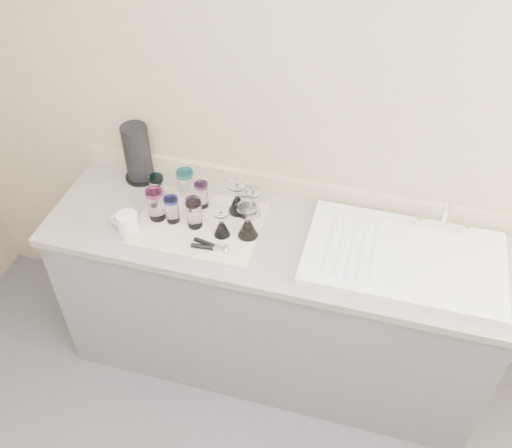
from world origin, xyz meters
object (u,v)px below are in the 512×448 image
(white_mug, at_px, (127,223))
(can_opener, at_px, (211,246))
(goblet_back_right, at_px, (253,207))
(goblet_front_right, at_px, (248,226))
(tumbler_teal, at_px, (157,188))
(tumbler_cyan, at_px, (186,185))
(goblet_extra, at_px, (246,206))
(paper_towel_roll, at_px, (138,154))
(tumbler_magenta, at_px, (156,204))
(sink_unit, at_px, (405,257))
(goblet_front_left, at_px, (222,227))
(goblet_back_left, at_px, (238,202))
(tumbler_lavender, at_px, (194,213))
(tumbler_purple, at_px, (202,195))

(white_mug, bearing_deg, can_opener, -1.81)
(goblet_back_right, height_order, goblet_front_right, goblet_front_right)
(tumbler_teal, relative_size, tumbler_cyan, 0.86)
(tumbler_teal, bearing_deg, tumbler_cyan, 19.50)
(goblet_extra, bearing_deg, goblet_front_right, -71.04)
(paper_towel_roll, bearing_deg, goblet_front_right, -22.68)
(tumbler_magenta, relative_size, paper_towel_roll, 0.53)
(tumbler_magenta, relative_size, white_mug, 1.17)
(sink_unit, bearing_deg, paper_towel_roll, 170.13)
(goblet_front_left, relative_size, goblet_front_right, 0.81)
(tumbler_teal, xyz_separation_m, goblet_extra, (0.42, 0.01, -0.02))
(goblet_front_left, bearing_deg, goblet_back_left, 82.45)
(tumbler_cyan, bearing_deg, tumbler_lavender, -58.73)
(tumbler_lavender, distance_m, goblet_back_left, 0.21)
(goblet_back_left, height_order, paper_towel_roll, paper_towel_roll)
(tumbler_purple, bearing_deg, tumbler_magenta, -141.52)
(paper_towel_roll, bearing_deg, tumbler_purple, -19.13)
(goblet_back_right, bearing_deg, white_mug, -154.00)
(goblet_extra, distance_m, paper_towel_roll, 0.59)
(can_opener, relative_size, white_mug, 1.23)
(tumbler_teal, xyz_separation_m, white_mug, (-0.05, -0.22, -0.03))
(tumbler_lavender, xyz_separation_m, paper_towel_roll, (-0.37, 0.26, 0.06))
(tumbler_teal, relative_size, goblet_front_left, 1.03)
(tumbler_magenta, distance_m, goblet_back_left, 0.36)
(sink_unit, height_order, goblet_back_right, sink_unit)
(sink_unit, relative_size, tumbler_magenta, 5.32)
(tumbler_purple, distance_m, goblet_front_right, 0.29)
(tumbler_cyan, height_order, goblet_back_right, tumbler_cyan)
(tumbler_teal, distance_m, tumbler_purple, 0.21)
(sink_unit, xyz_separation_m, tumbler_cyan, (-1.01, 0.13, 0.07))
(tumbler_lavender, height_order, paper_towel_roll, paper_towel_roll)
(tumbler_purple, bearing_deg, goblet_front_left, -47.29)
(goblet_back_right, height_order, can_opener, goblet_back_right)
(tumbler_cyan, distance_m, goblet_front_left, 0.30)
(tumbler_teal, bearing_deg, tumbler_magenta, -69.84)
(tumbler_cyan, relative_size, goblet_extra, 1.14)
(tumbler_purple, bearing_deg, paper_towel_roll, 160.87)
(tumbler_purple, xyz_separation_m, can_opener, (0.13, -0.25, -0.05))
(goblet_back_right, distance_m, goblet_extra, 0.03)
(goblet_back_left, distance_m, paper_towel_roll, 0.55)
(tumbler_lavender, bearing_deg, tumbler_teal, 151.86)
(white_mug, bearing_deg, goblet_back_right, 26.00)
(tumbler_lavender, distance_m, goblet_front_left, 0.14)
(goblet_front_right, distance_m, can_opener, 0.18)
(tumbler_purple, height_order, tumbler_magenta, tumbler_magenta)
(sink_unit, distance_m, goblet_front_left, 0.78)
(goblet_front_left, xyz_separation_m, paper_towel_roll, (-0.51, 0.28, 0.09))
(goblet_back_right, height_order, goblet_extra, goblet_extra)
(goblet_front_right, bearing_deg, tumbler_magenta, 179.92)
(sink_unit, xyz_separation_m, paper_towel_roll, (-1.29, 0.22, 0.12))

